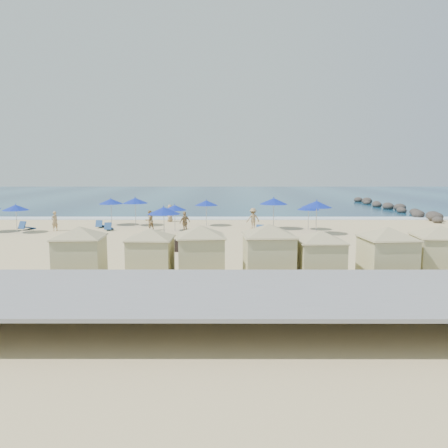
{
  "coord_description": "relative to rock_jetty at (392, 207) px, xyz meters",
  "views": [
    {
      "loc": [
        3.28,
        -28.92,
        5.1
      ],
      "look_at": [
        3.22,
        3.0,
        1.04
      ],
      "focal_mm": 35.0,
      "sensor_mm": 36.0,
      "label": 1
    }
  ],
  "objects": [
    {
      "name": "ground",
      "position": [
        -24.01,
        -24.9,
        -0.36
      ],
      "size": [
        160.0,
        160.0,
        0.0
      ],
      "primitive_type": "plane",
      "color": "beige",
      "rests_on": "ground"
    },
    {
      "name": "ocean",
      "position": [
        -24.01,
        30.1,
        -0.33
      ],
      "size": [
        160.0,
        80.0,
        0.06
      ],
      "primitive_type": "cube",
      "color": "navy",
      "rests_on": "ground"
    },
    {
      "name": "surf_line",
      "position": [
        -24.01,
        -9.4,
        -0.32
      ],
      "size": [
        160.0,
        2.5,
        0.08
      ],
      "primitive_type": "cube",
      "color": "white",
      "rests_on": "ground"
    },
    {
      "name": "seawall",
      "position": [
        -24.01,
        -38.4,
        0.29
      ],
      "size": [
        160.0,
        6.1,
        1.22
      ],
      "color": "gray",
      "rests_on": "ground"
    },
    {
      "name": "rock_jetty",
      "position": [
        0.0,
        0.0,
        0.0
      ],
      "size": [
        2.56,
        26.66,
        0.96
      ],
      "color": "#2B2624",
      "rests_on": "ground"
    },
    {
      "name": "trash_bin",
      "position": [
        -23.42,
        -27.15,
        0.02
      ],
      "size": [
        0.93,
        0.93,
        0.76
      ],
      "primitive_type": "cube",
      "rotation": [
        0.0,
        0.0,
        -0.26
      ],
      "color": "black",
      "rests_on": "ground"
    },
    {
      "name": "cabana_0",
      "position": [
        -27.29,
        -34.41,
        1.23
      ],
      "size": [
        4.42,
        4.42,
        2.78
      ],
      "color": "#C3BA85",
      "rests_on": "ground"
    },
    {
      "name": "cabana_1",
      "position": [
        -24.14,
        -34.11,
        1.15
      ],
      "size": [
        4.2,
        4.2,
        2.64
      ],
      "color": "#C3BA85",
      "rests_on": "ground"
    },
    {
      "name": "cabana_2",
      "position": [
        -21.83,
        -34.15,
        1.24
      ],
      "size": [
        4.43,
        4.43,
        2.79
      ],
      "color": "#C3BA85",
      "rests_on": "ground"
    },
    {
      "name": "cabana_3",
      "position": [
        -18.75,
        -34.49,
        1.31
      ],
      "size": [
        4.65,
        4.65,
        2.92
      ],
      "color": "#C3BA85",
      "rests_on": "ground"
    },
    {
      "name": "cabana_4",
      "position": [
        -16.45,
        -34.71,
        1.13
      ],
      "size": [
        4.16,
        4.16,
        2.61
      ],
      "color": "#C3BA85",
      "rests_on": "ground"
    },
    {
      "name": "cabana_5",
      "position": [
        -13.52,
        -34.77,
        1.25
      ],
      "size": [
        4.47,
        4.47,
        2.81
      ],
      "color": "#C3BA85",
      "rests_on": "ground"
    },
    {
      "name": "cabana_6",
      "position": [
        -11.0,
        -34.34,
        1.26
      ],
      "size": [
        4.48,
        4.48,
        2.83
      ],
      "color": "#C3BA85",
      "rests_on": "ground"
    },
    {
      "name": "umbrella_1",
      "position": [
        -37.34,
        -19.35,
        1.67
      ],
      "size": [
        2.06,
        2.06,
        2.35
      ],
      "color": "#A5A8AD",
      "rests_on": "ground"
    },
    {
      "name": "umbrella_2",
      "position": [
        -31.0,
        -14.62,
        1.81
      ],
      "size": [
        2.2,
        2.2,
        2.51
      ],
      "color": "#A5A8AD",
      "rests_on": "ground"
    },
    {
      "name": "umbrella_3",
      "position": [
        -28.74,
        -14.91,
        1.9
      ],
      "size": [
        2.29,
        2.29,
        2.61
      ],
      "color": "#A5A8AD",
      "rests_on": "ground"
    },
    {
      "name": "umbrella_4",
      "position": [
        -24.83,
        -18.21,
        1.56
      ],
      "size": [
        1.95,
        1.95,
        2.22
      ],
      "color": "#A5A8AD",
      "rests_on": "ground"
    },
    {
      "name": "umbrella_5",
      "position": [
        -24.9,
        -24.19,
        1.89
      ],
      "size": [
        2.29,
        2.29,
        2.6
      ],
      "color": "#A5A8AD",
      "rests_on": "ground"
    },
    {
      "name": "umbrella_6",
      "position": [
        -22.37,
        -15.04,
        1.7
      ],
      "size": [
        2.09,
        2.09,
        2.38
      ],
      "color": "#A5A8AD",
      "rests_on": "ground"
    },
    {
      "name": "umbrella_7",
      "position": [
        -16.61,
        -17.23,
        2.02
      ],
      "size": [
        2.41,
        2.41,
        2.75
      ],
      "color": "#A5A8AD",
      "rests_on": "ground"
    },
    {
      "name": "umbrella_8",
      "position": [
        -13.72,
        -17.51,
        1.53
      ],
      "size": [
        1.91,
        1.91,
        2.18
      ],
      "color": "#A5A8AD",
      "rests_on": "ground"
    },
    {
      "name": "umbrella_9",
      "position": [
        -13.6,
        -20.12,
        2.0
      ],
      "size": [
        2.39,
        2.39,
        2.72
      ],
      "color": "#A5A8AD",
      "rests_on": "ground"
    },
    {
      "name": "beach_chair_0",
      "position": [
        -37.45,
        -17.6,
        -0.09
      ],
      "size": [
        1.06,
        1.53,
        0.77
      ],
      "color": "#264E8C",
      "rests_on": "ground"
    },
    {
      "name": "beach_chair_1",
      "position": [
        -31.57,
        -16.21,
        -0.12
      ],
      "size": [
        0.64,
        1.29,
        0.69
      ],
      "color": "#264E8C",
      "rests_on": "ground"
    },
    {
      "name": "beach_chair_2",
      "position": [
        -30.39,
        -17.94,
        -0.12
      ],
      "size": [
        0.71,
        1.34,
        0.71
      ],
      "color": "#264E8C",
      "rests_on": "ground"
    },
    {
      "name": "beach_chair_3",
      "position": [
        -22.7,
        -21.5,
        -0.11
      ],
      "size": [
        0.87,
        1.43,
        0.73
      ],
      "color": "#264E8C",
      "rests_on": "ground"
    },
    {
      "name": "beach_chair_4",
      "position": [
        -18.14,
        -22.39,
        -0.1
      ],
      "size": [
        0.7,
        1.4,
        0.75
      ],
      "color": "#264E8C",
      "rests_on": "ground"
    },
    {
      "name": "beach_chair_5",
      "position": [
        -17.89,
        -19.55,
        -0.11
      ],
      "size": [
        0.86,
        1.44,
        0.74
      ],
      "color": "#264E8C",
      "rests_on": "ground"
    },
    {
      "name": "beachgoer_0",
      "position": [
        -34.73,
        -18.26,
        0.45
      ],
      "size": [
        0.64,
        0.71,
        1.63
      ],
      "primitive_type": "imported",
      "rotation": [
        0.0,
        0.0,
        4.18
      ],
      "color": "tan",
      "rests_on": "ground"
    },
    {
      "name": "beachgoer_1",
      "position": [
        -26.98,
        -17.96,
        0.48
      ],
      "size": [
        1.03,
        1.02,
        1.67
      ],
      "primitive_type": "imported",
      "rotation": [
        0.0,
        0.0,
        3.91
      ],
      "color": "tan",
      "rests_on": "ground"
    },
    {
      "name": "beachgoer_2",
      "position": [
        -23.9,
        -19.45,
        0.5
      ],
      "size": [
        1.01,
        1.02,
        1.73
      ],
      "primitive_type": "imported",
      "rotation": [
        0.0,
        0.0,
        3.93
      ],
      "color": "tan",
      "rests_on": "ground"
    },
    {
      "name": "beachgoer_3",
      "position": [
        -18.33,
        -17.11,
        0.53
      ],
      "size": [
        1.29,
        0.96,
        1.78
      ],
      "primitive_type": "imported",
      "rotation": [
        0.0,
        0.0,
        3.43
      ],
      "color": "tan",
      "rests_on": "ground"
    },
    {
      "name": "beachgoer_4",
      "position": [
        -26.03,
        -11.9,
        0.46
      ],
      "size": [
        0.74,
        0.93,
        1.65
      ],
      "primitive_type": "imported",
      "rotation": [
        0.0,
        0.0,
        4.41
      ],
      "color": "tan",
      "rests_on": "ground"
    }
  ]
}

